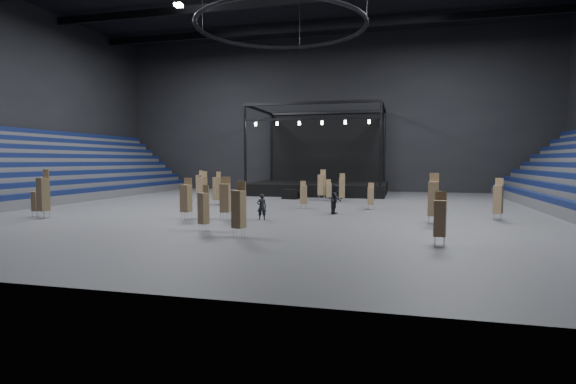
% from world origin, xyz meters
% --- Properties ---
extents(floor, '(50.00, 50.00, 0.00)m').
position_xyz_m(floor, '(0.00, 0.00, 0.00)').
color(floor, '#434345').
rests_on(floor, ground).
extents(wall_back, '(50.00, 0.20, 18.00)m').
position_xyz_m(wall_back, '(0.00, 21.00, 9.00)').
color(wall_back, black).
rests_on(wall_back, ground).
extents(bleachers_left, '(7.20, 40.00, 6.40)m').
position_xyz_m(bleachers_left, '(-22.94, 0.00, 1.73)').
color(bleachers_left, '#4C4C4E').
rests_on(bleachers_left, floor).
extents(stage, '(14.00, 10.00, 9.20)m').
position_xyz_m(stage, '(0.00, 16.24, 1.45)').
color(stage, black).
rests_on(stage, floor).
extents(truss_ring, '(12.30, 12.30, 5.15)m').
position_xyz_m(truss_ring, '(-0.00, 0.00, 13.00)').
color(truss_ring, black).
rests_on(truss_ring, ceiling).
extents(flight_case_left, '(1.44, 0.92, 0.89)m').
position_xyz_m(flight_case_left, '(-1.45, 8.43, 0.45)').
color(flight_case_left, black).
rests_on(flight_case_left, floor).
extents(flight_case_mid, '(1.21, 0.89, 0.72)m').
position_xyz_m(flight_case_mid, '(-1.02, 9.32, 0.36)').
color(flight_case_mid, black).
rests_on(flight_case_mid, floor).
extents(flight_case_right, '(1.16, 0.66, 0.74)m').
position_xyz_m(flight_case_right, '(2.62, 9.64, 0.37)').
color(flight_case_right, black).
rests_on(flight_case_right, floor).
extents(chair_stack_0, '(0.60, 0.60, 2.49)m').
position_xyz_m(chair_stack_0, '(-4.08, -6.83, 1.31)').
color(chair_stack_0, silver).
rests_on(chair_stack_0, floor).
extents(chair_stack_1, '(0.64, 0.64, 2.64)m').
position_xyz_m(chair_stack_1, '(-5.78, 1.84, 1.35)').
color(chair_stack_1, silver).
rests_on(chair_stack_1, floor).
extents(chair_stack_2, '(0.67, 0.67, 2.98)m').
position_xyz_m(chair_stack_2, '(-12.76, -8.52, 1.52)').
color(chair_stack_2, silver).
rests_on(chair_stack_2, floor).
extents(chair_stack_3, '(0.54, 0.54, 2.25)m').
position_xyz_m(chair_stack_3, '(10.00, -11.99, 1.18)').
color(chair_stack_3, silver).
rests_on(chair_stack_3, floor).
extents(chair_stack_4, '(0.64, 0.64, 2.59)m').
position_xyz_m(chair_stack_4, '(-10.09, 7.79, 1.33)').
color(chair_stack_4, silver).
rests_on(chair_stack_4, floor).
extents(chair_stack_5, '(0.57, 0.57, 2.03)m').
position_xyz_m(chair_stack_5, '(1.51, 0.71, 1.07)').
color(chair_stack_5, silver).
rests_on(chair_stack_5, floor).
extents(chair_stack_6, '(0.70, 0.70, 2.73)m').
position_xyz_m(chair_stack_6, '(1.61, 8.01, 1.42)').
color(chair_stack_6, silver).
rests_on(chair_stack_6, floor).
extents(chair_stack_7, '(0.62, 0.62, 2.58)m').
position_xyz_m(chair_stack_7, '(1.19, -11.99, 1.33)').
color(chair_stack_7, silver).
rests_on(chair_stack_7, floor).
extents(chair_stack_8, '(0.55, 0.55, 2.30)m').
position_xyz_m(chair_stack_8, '(-1.16, -10.73, 1.17)').
color(chair_stack_8, silver).
rests_on(chair_stack_8, floor).
extents(chair_stack_9, '(0.53, 0.53, 1.89)m').
position_xyz_m(chair_stack_9, '(2.34, 7.34, 1.00)').
color(chair_stack_9, silver).
rests_on(chair_stack_9, floor).
extents(chair_stack_10, '(0.43, 0.43, 1.93)m').
position_xyz_m(chair_stack_10, '(6.33, 1.36, 1.02)').
color(chair_stack_10, silver).
rests_on(chair_stack_10, floor).
extents(chair_stack_11, '(0.61, 0.61, 2.56)m').
position_xyz_m(chair_stack_11, '(-1.71, -6.50, 1.35)').
color(chair_stack_11, silver).
rests_on(chair_stack_11, floor).
extents(chair_stack_12, '(0.49, 0.49, 2.45)m').
position_xyz_m(chair_stack_12, '(3.61, 6.41, 1.26)').
color(chair_stack_12, silver).
rests_on(chair_stack_12, floor).
extents(chair_stack_13, '(0.62, 0.62, 2.49)m').
position_xyz_m(chair_stack_13, '(14.00, -2.78, 1.28)').
color(chair_stack_13, silver).
rests_on(chair_stack_13, floor).
extents(chair_stack_14, '(0.62, 0.62, 2.83)m').
position_xyz_m(chair_stack_14, '(10.18, -5.25, 1.45)').
color(chair_stack_14, silver).
rests_on(chair_stack_14, floor).
extents(chair_stack_15, '(0.50, 0.50, 1.88)m').
position_xyz_m(chair_stack_15, '(-13.71, -8.08, 1.01)').
color(chair_stack_15, silver).
rests_on(chair_stack_15, floor).
extents(chair_stack_16, '(0.57, 0.57, 2.69)m').
position_xyz_m(chair_stack_16, '(-6.71, 1.30, 1.36)').
color(chair_stack_16, silver).
rests_on(chair_stack_16, floor).
extents(man_center, '(0.66, 0.56, 1.56)m').
position_xyz_m(man_center, '(0.41, -6.02, 0.78)').
color(man_center, black).
rests_on(man_center, floor).
extents(crew_member, '(0.87, 1.05, 1.96)m').
position_xyz_m(crew_member, '(4.30, -2.00, 0.98)').
color(crew_member, black).
rests_on(crew_member, floor).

